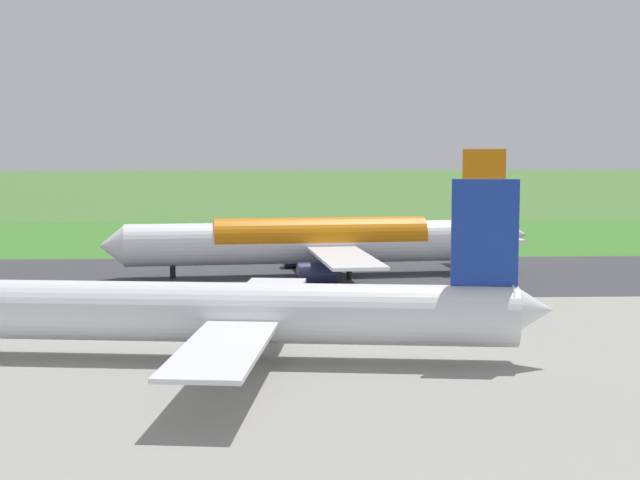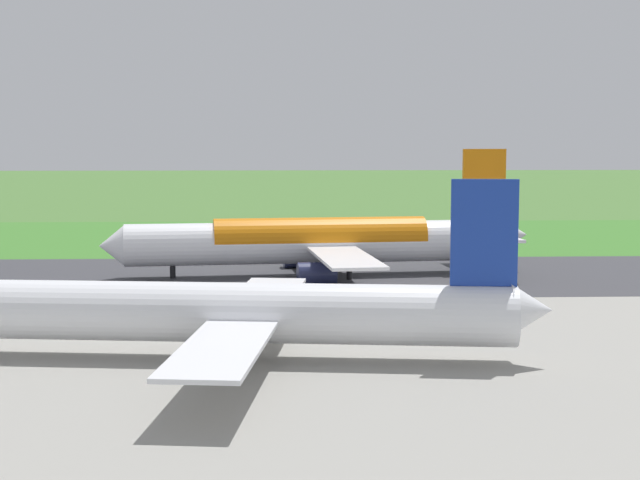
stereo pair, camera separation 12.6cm
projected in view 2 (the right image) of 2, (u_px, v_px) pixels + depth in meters
The scene contains 8 objects.
ground_plane at pixel (210, 276), 117.39m from camera, with size 800.00×800.00×0.00m, color #477233.
runway_asphalt at pixel (210, 276), 117.39m from camera, with size 600.00×34.87×0.06m, color #38383D.
apron_concrete at pixel (163, 369), 69.97m from camera, with size 440.00×110.00×0.05m, color gray.
grass_verge_foreground at pixel (227, 243), 155.34m from camera, with size 600.00×80.00×0.04m, color #3C782B.
airliner_main at pixel (323, 241), 117.55m from camera, with size 54.14×44.39×15.88m.
airliner_parked_mid at pixel (239, 311), 72.46m from camera, with size 48.23×39.57×14.08m.
no_stopping_sign at pixel (351, 234), 151.90m from camera, with size 0.60×0.10×2.96m.
traffic_cone_orange at pixel (303, 241), 156.21m from camera, with size 0.40×0.40×0.55m, color orange.
Camera 2 is at (-8.81, 116.71, 17.03)m, focal length 52.90 mm.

